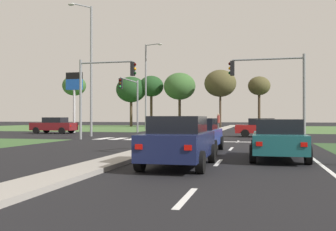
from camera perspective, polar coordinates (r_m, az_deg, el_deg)
The scene contains 34 objects.
ground_plane at distance 32.37m, azimuth 4.72°, elevation -3.08°, with size 200.00×200.00×0.00m, color black.
grass_verge_far_left at distance 64.13m, azimuth -14.88°, elevation -1.70°, with size 35.00×35.00×0.01m, color #476B38.
median_island_near at distance 13.93m, azimuth -7.26°, elevation -6.44°, with size 1.20×22.00×0.14m, color gray.
median_island_far at distance 57.19m, azimuth 8.51°, elevation -1.81°, with size 1.20×36.00×0.14m, color #ADA89E.
lane_dash_near at distance 7.61m, azimuth 2.69°, elevation -12.06°, with size 0.14×2.00×0.01m, color silver.
lane_dash_second at distance 13.49m, azimuth 7.47°, elevation -6.92°, with size 0.14×2.00×0.01m, color silver.
lane_dash_third at distance 19.44m, azimuth 9.31°, elevation -4.89°, with size 0.14×2.00×0.01m, color silver.
lane_dash_fourth at distance 25.41m, azimuth 10.28°, elevation -3.82°, with size 0.14×2.00×0.01m, color silver.
edge_line_right at distance 14.18m, azimuth 21.43°, elevation -6.58°, with size 0.14×24.00×0.01m, color silver.
stop_bar_near at distance 25.03m, azimuth 10.92°, elevation -3.87°, with size 6.40×0.50×0.01m, color silver.
crosswalk_bar_near at distance 29.08m, azimuth -9.46°, elevation -3.38°, with size 0.70×2.80×0.01m, color silver.
crosswalk_bar_second at distance 28.66m, azimuth -7.34°, elevation -3.42°, with size 0.70×2.80×0.01m, color silver.
crosswalk_bar_third at distance 28.27m, azimuth -5.16°, elevation -3.47°, with size 0.70×2.80×0.01m, color silver.
crosswalk_bar_fourth at distance 27.92m, azimuth -2.92°, elevation -3.51°, with size 0.70×2.80×0.01m, color silver.
crosswalk_bar_fifth at distance 27.62m, azimuth -0.62°, elevation -3.54°, with size 0.70×2.80×0.01m, color silver.
car_white_near at distance 46.30m, azimuth 4.37°, elevation -1.29°, with size 1.97×4.14×1.51m.
car_maroon_second at distance 39.53m, azimuth -16.49°, elevation -1.39°, with size 4.34×2.07×1.59m.
car_navy_third at distance 12.18m, azimuth 1.65°, elevation -3.81°, with size 1.98×4.22×1.60m.
car_red_fourth at distance 31.87m, azimuth 13.85°, elevation -1.73°, with size 4.40×2.09×1.50m.
car_teal_sixth at distance 14.86m, azimuth 15.99°, elevation -3.35°, with size 2.01×4.41×1.50m.
car_blue_seventh at distance 17.51m, azimuth 4.52°, elevation -2.85°, with size 1.96×4.53×1.53m.
traffic_signal_far_left at distance 38.71m, azimuth -5.44°, elevation 3.06°, with size 0.32×5.38×5.50m.
traffic_signal_near_left at distance 27.73m, azimuth -10.00°, elevation 4.54°, with size 4.27×0.32×5.71m.
traffic_signal_near_right at distance 25.48m, azimuth 15.60°, elevation 4.83°, with size 4.79×0.32×5.56m.
street_lamp_second at distance 32.92m, azimuth -11.52°, elevation 7.39°, with size 1.42×1.75×10.86m.
street_lamp_third at distance 47.58m, azimuth -3.12°, elevation 4.87°, with size 2.40×0.98×10.58m.
pedestrian_at_median at distance 44.67m, azimuth 7.48°, elevation -0.64°, with size 0.34×0.34×1.91m.
fuel_price_totem at distance 41.09m, azimuth -13.71°, elevation 3.89°, with size 1.80×0.24×6.24m.
treeline_near at distance 69.79m, azimuth -13.71°, elevation 4.26°, with size 4.13×4.13×8.95m.
treeline_second at distance 68.35m, azimuth -5.47°, elevation 3.82°, with size 5.31×5.31×8.78m.
treeline_third at distance 68.08m, azimuth -2.49°, elevation 4.30°, with size 4.31×4.31×8.95m.
treeline_fourth at distance 65.54m, azimuth 1.73°, elevation 4.32°, with size 5.39×5.39×9.18m.
treeline_fifth at distance 62.78m, azimuth 7.74°, elevation 4.72°, with size 5.13×5.13×9.28m.
treeline_sixth at distance 64.77m, azimuth 13.34°, elevation 4.22°, with size 3.61×3.61×8.30m.
Camera 1 is at (4.89, -1.96, 1.55)m, focal length 41.19 mm.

